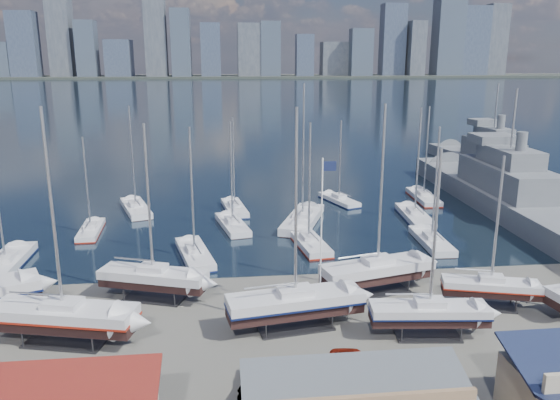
{
  "coord_description": "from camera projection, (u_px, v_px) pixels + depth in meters",
  "views": [
    {
      "loc": [
        -7.01,
        -49.76,
        20.74
      ],
      "look_at": [
        -0.71,
        8.0,
        5.6
      ],
      "focal_mm": 35.0,
      "sensor_mm": 36.0,
      "label": 1
    }
  ],
  "objects": [
    {
      "name": "sailboat_cradle_4",
      "position": [
        377.0,
        270.0,
        49.4
      ],
      "size": [
        10.9,
        5.48,
        17.05
      ],
      "rotation": [
        0.0,
        0.0,
        0.25
      ],
      "color": "#2D2D33",
      "rests_on": "ground"
    },
    {
      "name": "car_b",
      "position": [
        278.0,
        393.0,
        33.51
      ],
      "size": [
        5.09,
        3.32,
        1.58
      ],
      "primitive_type": "imported",
      "rotation": [
        0.0,
        0.0,
        1.2
      ],
      "color": "gray",
      "rests_on": "ground"
    },
    {
      "name": "sailboat_moored_1",
      "position": [
        91.0,
        231.0,
        66.55
      ],
      "size": [
        2.74,
        8.39,
        12.37
      ],
      "rotation": [
        0.0,
        0.0,
        1.62
      ],
      "color": "black",
      "rests_on": "water"
    },
    {
      "name": "sailboat_moored_10",
      "position": [
        414.0,
        217.0,
        72.3
      ],
      "size": [
        3.61,
        10.49,
        15.42
      ],
      "rotation": [
        0.0,
        0.0,
        1.5
      ],
      "color": "black",
      "rests_on": "water"
    },
    {
      "name": "skyline",
      "position": [
        217.0,
        40.0,
        575.85
      ],
      "size": [
        639.14,
        43.8,
        107.69
      ],
      "color": "#475166",
      "rests_on": "far_shore"
    },
    {
      "name": "sailboat_moored_11",
      "position": [
        423.0,
        198.0,
        82.15
      ],
      "size": [
        3.25,
        9.93,
        14.65
      ],
      "rotation": [
        0.0,
        0.0,
        1.52
      ],
      "color": "black",
      "rests_on": "water"
    },
    {
      "name": "sailboat_moored_9",
      "position": [
        431.0,
        242.0,
        62.45
      ],
      "size": [
        3.0,
        9.49,
        14.19
      ],
      "rotation": [
        0.0,
        0.0,
        1.53
      ],
      "color": "black",
      "rests_on": "water"
    },
    {
      "name": "sailboat_moored_0",
      "position": [
        6.0,
        266.0,
        55.43
      ],
      "size": [
        3.14,
        10.98,
        16.38
      ],
      "rotation": [
        0.0,
        0.0,
        1.58
      ],
      "color": "black",
      "rests_on": "water"
    },
    {
      "name": "sailboat_moored_8",
      "position": [
        339.0,
        201.0,
        80.73
      ],
      "size": [
        5.04,
        8.79,
        12.68
      ],
      "rotation": [
        0.0,
        0.0,
        1.91
      ],
      "color": "black",
      "rests_on": "water"
    },
    {
      "name": "sailboat_moored_7",
      "position": [
        303.0,
        222.0,
        70.26
      ],
      "size": [
        7.56,
        12.76,
        18.62
      ],
      "rotation": [
        0.0,
        0.0,
        1.21
      ],
      "color": "black",
      "rests_on": "water"
    },
    {
      "name": "sailboat_moored_2",
      "position": [
        136.0,
        209.0,
        75.92
      ],
      "size": [
        5.79,
        10.52,
        15.31
      ],
      "rotation": [
        0.0,
        0.0,
        1.88
      ],
      "color": "black",
      "rests_on": "water"
    },
    {
      "name": "sailboat_cradle_1",
      "position": [
        64.0,
        316.0,
        40.52
      ],
      "size": [
        11.41,
        5.65,
        17.63
      ],
      "rotation": [
        0.0,
        0.0,
        -0.24
      ],
      "color": "#2D2D33",
      "rests_on": "ground"
    },
    {
      "name": "sailboat_moored_3",
      "position": [
        195.0,
        255.0,
        58.27
      ],
      "size": [
        4.86,
        10.2,
        14.71
      ],
      "rotation": [
        0.0,
        0.0,
        1.79
      ],
      "color": "black",
      "rests_on": "water"
    },
    {
      "name": "sailboat_cradle_5",
      "position": [
        429.0,
        313.0,
        41.44
      ],
      "size": [
        9.19,
        3.42,
        14.63
      ],
      "rotation": [
        0.0,
        0.0,
        -0.1
      ],
      "color": "#2D2D33",
      "rests_on": "ground"
    },
    {
      "name": "sailboat_cradle_6",
      "position": [
        491.0,
        287.0,
        46.33
      ],
      "size": [
        8.34,
        4.34,
        13.2
      ],
      "rotation": [
        0.0,
        0.0,
        -0.27
      ],
      "color": "#2D2D33",
      "rests_on": "ground"
    },
    {
      "name": "sailboat_cradle_3",
      "position": [
        295.0,
        303.0,
        42.77
      ],
      "size": [
        11.17,
        4.74,
        17.37
      ],
      "rotation": [
        0.0,
        0.0,
        0.16
      ],
      "color": "#2D2D33",
      "rests_on": "ground"
    },
    {
      "name": "car_a",
      "position": [
        259.0,
        383.0,
        34.54
      ],
      "size": [
        2.08,
        4.82,
        1.62
      ],
      "primitive_type": "imported",
      "rotation": [
        0.0,
        0.0,
        -0.03
      ],
      "color": "gray",
      "rests_on": "ground"
    },
    {
      "name": "naval_ship_west",
      "position": [
        491.0,
        162.0,
        103.3
      ],
      "size": [
        8.95,
        41.05,
        17.67
      ],
      "rotation": [
        0.0,
        0.0,
        1.63
      ],
      "color": "slate",
      "rests_on": "water"
    },
    {
      "name": "sailboat_moored_5",
      "position": [
        235.0,
        209.0,
        76.15
      ],
      "size": [
        3.83,
        9.38,
        13.62
      ],
      "rotation": [
        0.0,
        0.0,
        1.71
      ],
      "color": "black",
      "rests_on": "water"
    },
    {
      "name": "car_d",
      "position": [
        457.0,
        397.0,
        33.22
      ],
      "size": [
        3.04,
        5.28,
        1.44
      ],
      "primitive_type": "imported",
      "rotation": [
        0.0,
        0.0,
        0.22
      ],
      "color": "gray",
      "rests_on": "ground"
    },
    {
      "name": "sailboat_moored_4",
      "position": [
        233.0,
        226.0,
        68.54
      ],
      "size": [
        4.48,
        9.65,
        14.07
      ],
      "rotation": [
        0.0,
        0.0,
        1.78
      ],
      "color": "black",
      "rests_on": "water"
    },
    {
      "name": "flagpole",
      "position": [
        323.0,
        225.0,
        44.06
      ],
      "size": [
        1.16,
        0.12,
        13.17
      ],
      "color": "white",
      "rests_on": "ground"
    },
    {
      "name": "ground",
      "position": [
        313.0,
        322.0,
        44.22
      ],
      "size": [
        1400.0,
        1400.0,
        0.0
      ],
      "primitive_type": "plane",
      "color": "#605E59",
      "rests_on": "ground"
    },
    {
      "name": "water",
      "position": [
        231.0,
        92.0,
        342.46
      ],
      "size": [
        1400.0,
        600.0,
        0.4
      ],
      "primitive_type": "cube",
      "color": "#172835",
      "rests_on": "ground"
    },
    {
      "name": "sailboat_cradle_2",
      "position": [
        153.0,
        277.0,
        47.94
      ],
      "size": [
        9.88,
        5.61,
        15.58
      ],
      "rotation": [
        0.0,
        0.0,
        -0.33
      ],
      "color": "#2D2D33",
      "rests_on": "ground"
    },
    {
      "name": "naval_ship_east",
      "position": [
        505.0,
        198.0,
        76.58
      ],
      "size": [
        9.52,
        52.16,
        18.68
      ],
      "rotation": [
        0.0,
        0.0,
        1.55
      ],
      "color": "slate",
      "rests_on": "water"
    },
    {
      "name": "sailboat_moored_6",
      "position": [
        309.0,
        243.0,
        62.12
      ],
      "size": [
        4.03,
        10.12,
        14.71
      ],
      "rotation": [
        0.0,
        0.0,
        1.7
      ],
      "color": "black",
      "rests_on": "water"
    },
    {
      "name": "car_c",
      "position": [
        349.0,
        370.0,
        36.18
      ],
      "size": [
        2.85,
        5.15,
        1.37
      ],
      "primitive_type": "imported",
      "rotation": [
        0.0,
        0.0,
        -0.12
      ],
      "color": "gray",
      "rests_on": "ground"
    },
    {
      "name": "far_shore",
      "position": [
        226.0,
        77.0,
        592.26
      ],
      "size": [
        1400.0,
        80.0,
        2.2
      ],
      "primitive_type": "cube",
      "color": "#2D332D",
      "rests_on": "ground"
    }
  ]
}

